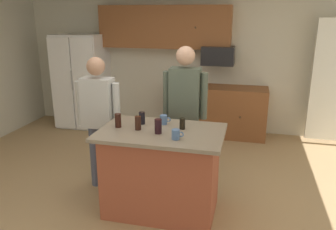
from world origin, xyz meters
The scene contains 16 objects.
floor centered at (0.00, 0.00, 0.00)m, with size 7.04×7.04×0.00m, color tan.
back_wall centered at (0.00, 2.80, 1.30)m, with size 6.40×0.10×2.60m, color beige.
cabinet_run_upper centered at (-0.40, 2.60, 1.93)m, with size 2.40×0.38×0.75m.
cabinet_run_lower centered at (0.60, 2.48, 0.45)m, with size 1.80×0.63×0.90m.
refrigerator centered at (-2.00, 2.38, 0.89)m, with size 0.92×0.76×1.79m.
microwave_over_range centered at (0.60, 2.50, 1.45)m, with size 0.56×0.40×0.32m, color black.
kitchen_island centered at (0.29, -0.21, 0.49)m, with size 1.34×0.87×0.96m.
person_guest_left centered at (0.39, 0.57, 1.04)m, with size 0.57×0.24×1.79m.
person_guest_by_door centered at (-0.61, 0.16, 0.97)m, with size 0.57×0.22×1.68m.
glass_stout_tall centered at (0.50, -0.10, 1.03)m, with size 0.06×0.06×0.12m.
tumbler_amber centered at (0.28, -0.30, 1.04)m, with size 0.08×0.08×0.16m.
glass_short_whisky centered at (0.04, -0.24, 1.04)m, with size 0.07×0.07×0.15m.
mug_ceramic_white centered at (0.26, 0.01, 1.02)m, with size 0.12×0.08×0.11m.
glass_dark_ale centered at (-0.20, -0.21, 1.04)m, with size 0.07×0.07×0.15m.
mug_blue_stoneware centered at (0.50, -0.42, 1.01)m, with size 0.12×0.08×0.10m.
glass_pilsner centered at (0.02, -0.04, 1.03)m, with size 0.07×0.07×0.14m.
Camera 1 is at (1.19, -3.52, 2.18)m, focal length 36.31 mm.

